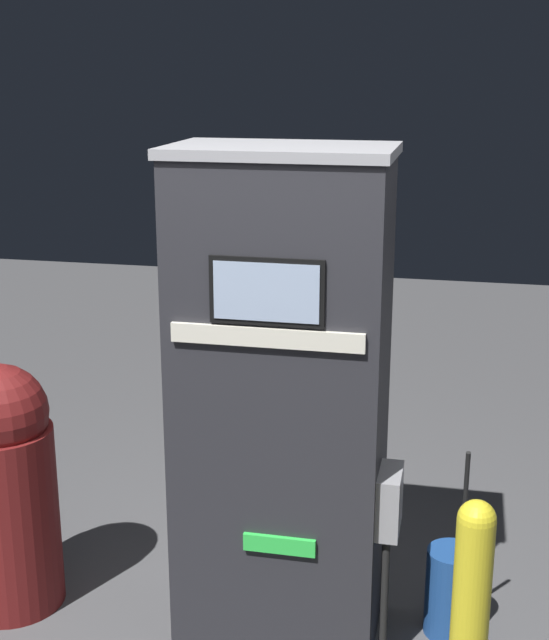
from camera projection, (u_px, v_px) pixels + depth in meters
name	position (u px, v px, depth m)	size (l,w,h in m)	color
gas_pump	(282.00, 404.00, 3.60)	(0.93, 0.55, 2.07)	#28282D
safety_bollard	(470.00, 618.00, 3.10)	(0.13, 0.13, 0.95)	yellow
trash_bin	(4.00, 485.00, 3.91)	(0.46, 0.46, 1.13)	maroon
squeegee_bucket	(451.00, 591.00, 3.79)	(0.22, 0.22, 0.87)	#1E478C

